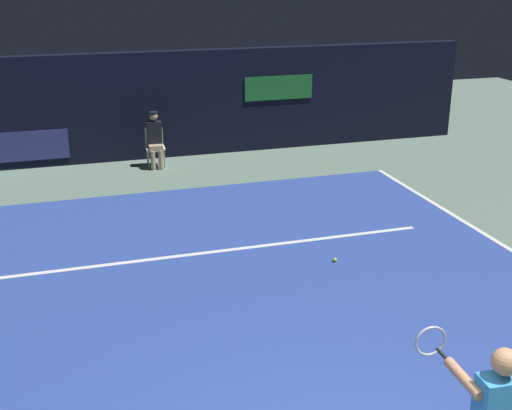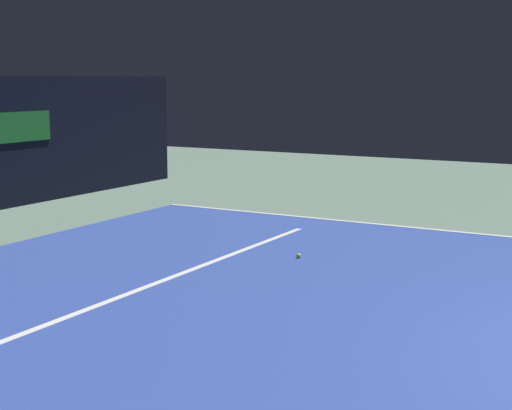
{
  "view_description": "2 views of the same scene",
  "coord_description": "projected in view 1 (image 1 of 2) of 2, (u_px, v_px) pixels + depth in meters",
  "views": [
    {
      "loc": [
        -2.04,
        -3.72,
        4.5
      ],
      "look_at": [
        0.87,
        5.81,
        0.88
      ],
      "focal_mm": 46.16,
      "sensor_mm": 36.0,
      "label": 1
    },
    {
      "loc": [
        -7.78,
        0.37,
        2.57
      ],
      "look_at": [
        0.4,
        4.95,
        1.03
      ],
      "focal_mm": 54.49,
      "sensor_mm": 36.0,
      "label": 2
    }
  ],
  "objects": [
    {
      "name": "line_judge_on_chair",
      "position": [
        155.0,
        139.0,
        15.46
      ],
      "size": [
        0.46,
        0.55,
        1.32
      ],
      "color": "white",
      "rests_on": "ground"
    },
    {
      "name": "back_wall",
      "position": [
        145.0,
        106.0,
        16.02
      ],
      "size": [
        16.97,
        0.33,
        2.6
      ],
      "color": "black",
      "rests_on": "ground"
    },
    {
      "name": "ground_plane",
      "position": [
        229.0,
        306.0,
        9.27
      ],
      "size": [
        32.54,
        32.54,
        0.0
      ],
      "primitive_type": "plane",
      "color": "slate"
    },
    {
      "name": "court_surface",
      "position": [
        229.0,
        305.0,
        9.27
      ],
      "size": [
        10.14,
        10.52,
        0.01
      ],
      "primitive_type": "cube",
      "color": "#2D479E",
      "rests_on": "ground"
    },
    {
      "name": "tennis_ball",
      "position": [
        335.0,
        260.0,
        10.6
      ],
      "size": [
        0.07,
        0.07,
        0.07
      ],
      "primitive_type": "sphere",
      "color": "#CCE033",
      "rests_on": "court_surface"
    },
    {
      "name": "line_service",
      "position": [
        201.0,
        253.0,
        10.92
      ],
      "size": [
        7.91,
        0.1,
        0.01
      ],
      "primitive_type": "cube",
      "color": "white",
      "rests_on": "court_surface"
    }
  ]
}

